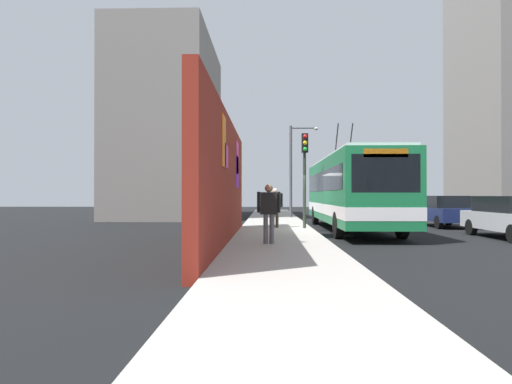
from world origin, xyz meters
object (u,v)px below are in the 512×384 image
parked_car_navy (444,210)px  traffic_light (305,164)px  city_bus (350,190)px  pedestrian_near_wall (269,208)px  parked_car_silver (511,216)px  street_lamp (294,164)px  pedestrian_midblock (275,204)px

parked_car_navy → traffic_light: traffic_light is taller
city_bus → pedestrian_near_wall: bearing=151.3°
pedestrian_near_wall → traffic_light: size_ratio=0.43×
pedestrian_near_wall → parked_car_silver: bearing=-70.7°
parked_car_navy → street_lamp: bearing=49.0°
city_bus → traffic_light: (-0.86, 2.15, 1.12)m
parked_car_navy → traffic_light: bearing=113.5°
pedestrian_midblock → traffic_light: 2.25m
city_bus → parked_car_silver: (-3.71, -5.20, -1.02)m
city_bus → traffic_light: 2.57m
parked_car_silver → traffic_light: (2.85, 7.35, 2.14)m
pedestrian_midblock → parked_car_silver: bearing=-111.1°
pedestrian_midblock → traffic_light: traffic_light is taller
parked_car_navy → city_bus: bearing=114.2°
parked_car_silver → pedestrian_midblock: (3.33, 8.66, 0.37)m
parked_car_navy → pedestrian_near_wall: pedestrian_near_wall is taller
parked_car_navy → parked_car_silver: bearing=-180.0°
pedestrian_midblock → street_lamp: bearing=-9.1°
parked_car_silver → pedestrian_near_wall: (-3.14, 8.95, 0.39)m
city_bus → traffic_light: bearing=111.8°
parked_car_silver → pedestrian_near_wall: pedestrian_near_wall is taller
parked_car_silver → street_lamp: size_ratio=0.76×
parked_car_silver → parked_car_navy: 6.05m
pedestrian_midblock → parked_car_navy: bearing=-72.6°
city_bus → pedestrian_midblock: (-0.37, 3.46, -0.65)m
pedestrian_near_wall → street_lamp: bearing=-6.4°
traffic_light → pedestrian_near_wall: bearing=165.0°
parked_car_silver → street_lamp: 14.55m
parked_car_navy → pedestrian_midblock: size_ratio=2.39×
pedestrian_midblock → street_lamp: size_ratio=0.29×
city_bus → pedestrian_midblock: bearing=96.2°
parked_car_silver → traffic_light: traffic_light is taller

